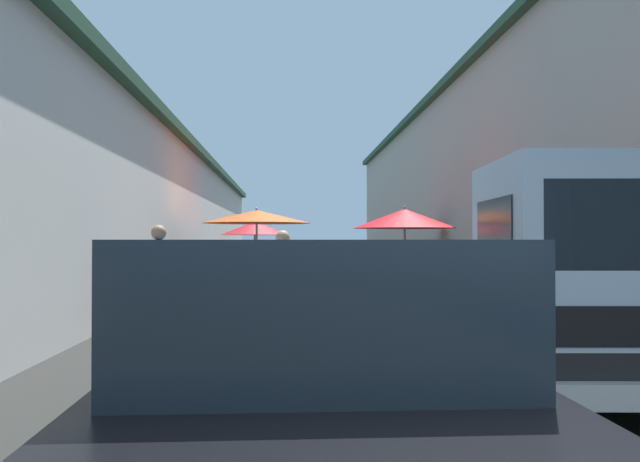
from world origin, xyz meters
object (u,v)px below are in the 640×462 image
object	(u,v)px
vendor_by_crates	(283,275)
plastic_stool	(225,292)
fruit_stall_near_right	(599,210)
fruit_stall_mid_lane	(256,225)
vendor_in_shade	(159,272)
fruit_stall_near_left	(404,228)
fruit_stall_far_right	(404,230)
delivery_truck	(572,285)
hatchback_car	(310,377)
fruit_stall_far_left	(256,239)

from	to	relation	value
vendor_by_crates	plastic_stool	bearing A→B (deg)	16.76
fruit_stall_near_right	fruit_stall_mid_lane	bearing A→B (deg)	29.59
fruit_stall_mid_lane	plastic_stool	distance (m)	3.47
vendor_in_shade	plastic_stool	size ratio (longest dim) A/B	3.86
fruit_stall_mid_lane	vendor_in_shade	world-z (taller)	fruit_stall_mid_lane
fruit_stall_near_left	fruit_stall_mid_lane	xyz separation A→B (m)	(1.52, 3.66, 0.10)
fruit_stall_far_right	delivery_truck	bearing A→B (deg)	175.45
hatchback_car	delivery_truck	bearing A→B (deg)	-45.79
fruit_stall_near_right	delivery_truck	bearing A→B (deg)	149.88
hatchback_car	plastic_stool	bearing A→B (deg)	7.70
delivery_truck	fruit_stall_near_right	bearing A→B (deg)	-30.12
fruit_stall_far_right	plastic_stool	distance (m)	8.68
fruit_stall_near_right	plastic_stool	size ratio (longest dim) A/B	5.50
fruit_stall_near_right	fruit_stall_mid_lane	distance (m)	10.12
fruit_stall_far_right	vendor_in_shade	bearing A→B (deg)	152.82
fruit_stall_near_left	fruit_stall_mid_lane	size ratio (longest dim) A/B	0.88
fruit_stall_near_left	fruit_stall_far_left	bearing A→B (deg)	42.05
delivery_truck	fruit_stall_far_left	bearing A→B (deg)	13.89
fruit_stall_near_right	fruit_stall_mid_lane	xyz separation A→B (m)	(8.80, 5.00, 0.01)
fruit_stall_near_left	fruit_stall_mid_lane	world-z (taller)	fruit_stall_mid_lane
fruit_stall_mid_lane	fruit_stall_far_left	xyz separation A→B (m)	(2.68, 0.13, -0.37)
fruit_stall_mid_lane	delivery_truck	size ratio (longest dim) A/B	0.57
fruit_stall_far_left	delivery_truck	distance (m)	14.68
fruit_stall_far_left	plastic_stool	bearing A→B (deg)	176.10
plastic_stool	fruit_stall_far_left	bearing A→B (deg)	-3.90
fruit_stall_mid_lane	hatchback_car	distance (m)	14.02
fruit_stall_near_right	fruit_stall_near_left	distance (m)	7.40
fruit_stall_near_left	plastic_stool	world-z (taller)	fruit_stall_near_left
fruit_stall_mid_lane	vendor_by_crates	size ratio (longest dim) A/B	1.79
fruit_stall_near_left	fruit_stall_far_left	size ratio (longest dim) A/B	1.18
fruit_stall_near_left	vendor_by_crates	size ratio (longest dim) A/B	1.58
delivery_truck	vendor_in_shade	size ratio (longest dim) A/B	2.99
plastic_stool	vendor_by_crates	bearing A→B (deg)	-163.24
fruit_stall_far_right	hatchback_car	world-z (taller)	fruit_stall_far_right
fruit_stall_far_left	vendor_in_shade	bearing A→B (deg)	174.41
fruit_stall_near_right	plastic_stool	xyz separation A→B (m)	(5.72, 5.52, -1.52)
fruit_stall_far_left	plastic_stool	world-z (taller)	fruit_stall_far_left
fruit_stall_far_left	hatchback_car	size ratio (longest dim) A/B	0.54
fruit_stall_near_right	vendor_in_shade	xyz separation A→B (m)	(1.42, 6.11, -0.87)
fruit_stall_near_right	fruit_stall_far_right	xyz separation A→B (m)	(12.57, 0.39, -0.05)
fruit_stall_near_right	fruit_stall_near_left	world-z (taller)	fruit_stall_near_right
fruit_stall_near_right	fruit_stall_far_left	xyz separation A→B (m)	(11.48, 5.12, -0.36)
fruit_stall_near_left	vendor_by_crates	distance (m)	6.53
fruit_stall_far_right	plastic_stool	world-z (taller)	fruit_stall_far_right
fruit_stall_mid_lane	fruit_stall_far_right	bearing A→B (deg)	-50.71
delivery_truck	fruit_stall_far_right	bearing A→B (deg)	-4.55
fruit_stall_near_right	vendor_by_crates	xyz separation A→B (m)	(1.49, 4.24, -0.93)
fruit_stall_far_right	fruit_stall_far_left	distance (m)	4.87
fruit_stall_far_right	vendor_by_crates	world-z (taller)	fruit_stall_far_right
fruit_stall_near_left	fruit_stall_mid_lane	distance (m)	3.96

